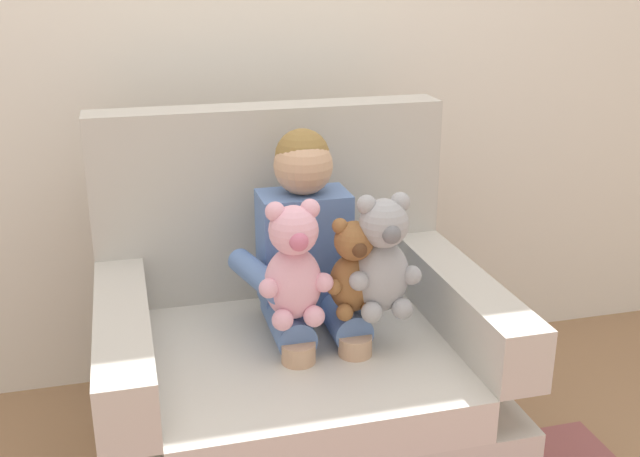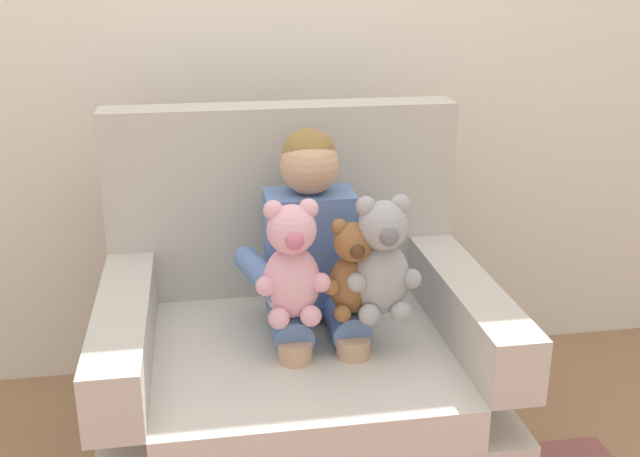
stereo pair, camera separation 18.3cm
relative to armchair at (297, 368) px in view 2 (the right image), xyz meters
name	(u,v)px [view 2 (the right image)]	position (x,y,z in m)	size (l,w,h in m)	color
back_wall	(266,16)	(0.00, 0.71, 0.97)	(6.00, 0.10, 2.60)	silver
armchair	(297,368)	(0.00, 0.00, 0.00)	(1.10, 0.89, 1.06)	#BCB7AD
seated_child	(313,260)	(0.05, 0.02, 0.34)	(0.45, 0.39, 0.82)	#597AB7
plush_grey	(382,261)	(0.21, -0.16, 0.40)	(0.20, 0.17, 0.34)	#9E9EA3
plush_pink	(292,265)	(-0.03, -0.14, 0.39)	(0.20, 0.16, 0.34)	#EAA8BC
plush_brown	(353,270)	(0.14, -0.14, 0.37)	(0.16, 0.13, 0.28)	brown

